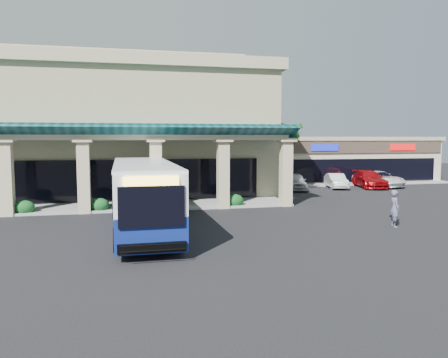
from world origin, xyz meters
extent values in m
plane|color=black|center=(0.00, 0.00, 0.00)|extent=(110.00, 110.00, 0.00)
imported|color=slate|center=(9.08, -2.96, 1.00)|extent=(0.60, 0.80, 1.99)
imported|color=#B9B9B9|center=(10.23, 13.98, 0.78)|extent=(2.86, 4.91, 1.57)
imported|color=white|center=(14.61, 14.44, 0.70)|extent=(2.43, 4.46, 1.39)
imported|color=#95070C|center=(18.04, 14.32, 0.80)|extent=(3.37, 5.84, 1.59)
imported|color=white|center=(19.33, 14.75, 0.76)|extent=(3.60, 5.89, 1.52)
camera|label=1|loc=(-4.94, -23.44, 4.73)|focal=35.00mm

